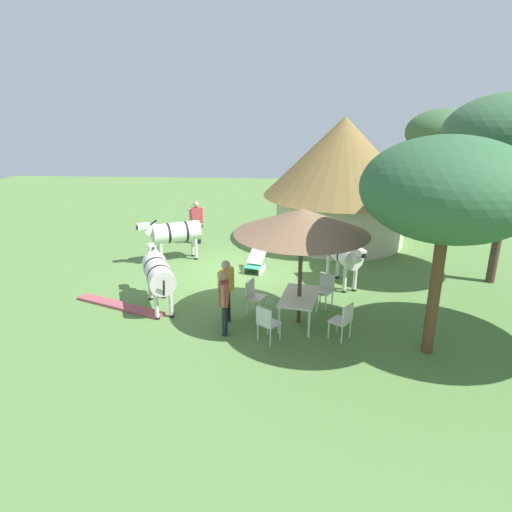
{
  "coord_description": "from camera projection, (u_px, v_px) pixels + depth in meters",
  "views": [
    {
      "loc": [
        14.0,
        1.45,
        5.49
      ],
      "look_at": [
        1.18,
        0.66,
        1.0
      ],
      "focal_mm": 32.49,
      "sensor_mm": 36.0,
      "label": 1
    }
  ],
  "objects": [
    {
      "name": "acacia_tree_left_background",
      "position": [
        445.0,
        133.0,
        18.96
      ],
      "size": [
        3.18,
        3.18,
        4.97
      ],
      "color": "#494124",
      "rests_on": "ground_plane"
    },
    {
      "name": "ground_plane",
      "position": [
        238.0,
        273.0,
        15.09
      ],
      "size": [
        36.0,
        36.0,
        0.0
      ],
      "primitive_type": "plane",
      "color": "#577E40"
    },
    {
      "name": "zebra_nearest_camera",
      "position": [
        175.0,
        233.0,
        15.87
      ],
      "size": [
        1.37,
        2.08,
        1.54
      ],
      "rotation": [
        0.0,
        0.0,
        3.63
      ],
      "color": "silver",
      "rests_on": "ground_plane"
    },
    {
      "name": "patio_chair_east_end",
      "position": [
        325.0,
        288.0,
        12.58
      ],
      "size": [
        0.6,
        0.6,
        0.9
      ],
      "rotation": [
        0.0,
        0.0,
        -2.18
      ],
      "color": "silver",
      "rests_on": "ground_plane"
    },
    {
      "name": "striped_lounge_chair",
      "position": [
        255.0,
        264.0,
        15.11
      ],
      "size": [
        0.93,
        0.74,
        0.63
      ],
      "rotation": [
        0.0,
        0.0,
        4.42
      ],
      "color": "#34A173",
      "rests_on": "ground_plane"
    },
    {
      "name": "acacia_tree_behind_hut",
      "position": [
        449.0,
        190.0,
        9.25
      ],
      "size": [
        3.53,
        3.53,
        4.77
      ],
      "color": "brown",
      "rests_on": "ground_plane"
    },
    {
      "name": "guest_behind_table",
      "position": [
        224.0,
        297.0,
        10.9
      ],
      "size": [
        0.58,
        0.22,
        1.62
      ],
      "rotation": [
        0.0,
        0.0,
        3.16
      ],
      "color": "#1C2529",
      "rests_on": "ground_plane"
    },
    {
      "name": "brick_patio_kerb",
      "position": [
        120.0,
        306.0,
        12.63
      ],
      "size": [
        1.42,
        2.72,
        0.08
      ],
      "primitive_type": "cube",
      "rotation": [
        0.0,
        0.0,
        1.17
      ],
      "color": "#A24A52",
      "rests_on": "ground_plane"
    },
    {
      "name": "patio_chair_near_lawn",
      "position": [
        254.0,
        294.0,
        12.17
      ],
      "size": [
        0.57,
        0.56,
        0.9
      ],
      "rotation": [
        0.0,
        0.0,
        -0.4
      ],
      "color": "silver",
      "rests_on": "ground_plane"
    },
    {
      "name": "shade_umbrella",
      "position": [
        302.0,
        221.0,
        10.93
      ],
      "size": [
        3.26,
        3.26,
        2.96
      ],
      "color": "#493428",
      "rests_on": "ground_plane"
    },
    {
      "name": "patio_chair_near_hut",
      "position": [
        343.0,
        319.0,
        10.83
      ],
      "size": [
        0.61,
        0.6,
        0.9
      ],
      "rotation": [
        0.0,
        0.0,
        -3.8
      ],
      "color": "silver",
      "rests_on": "ground_plane"
    },
    {
      "name": "zebra_by_umbrella",
      "position": [
        158.0,
        273.0,
        12.32
      ],
      "size": [
        2.23,
        1.28,
        1.54
      ],
      "rotation": [
        0.0,
        0.0,
        1.97
      ],
      "color": "silver",
      "rests_on": "ground_plane"
    },
    {
      "name": "guest_beside_umbrella",
      "position": [
        226.0,
        285.0,
        11.53
      ],
      "size": [
        0.55,
        0.38,
        1.65
      ],
      "rotation": [
        0.0,
        0.0,
        2.7
      ],
      "color": "black",
      "rests_on": "ground_plane"
    },
    {
      "name": "thatched_hut",
      "position": [
        342.0,
        175.0,
        17.59
      ],
      "size": [
        5.98,
        5.98,
        4.76
      ],
      "rotation": [
        0.0,
        0.0,
        5.65
      ],
      "color": "beige",
      "rests_on": "ground_plane"
    },
    {
      "name": "zebra_toward_hut",
      "position": [
        343.0,
        254.0,
        13.75
      ],
      "size": [
        2.0,
        1.09,
        1.55
      ],
      "rotation": [
        0.0,
        0.0,
        5.09
      ],
      "color": "silver",
      "rests_on": "ground_plane"
    },
    {
      "name": "standing_watcher",
      "position": [
        197.0,
        219.0,
        17.71
      ],
      "size": [
        0.39,
        0.54,
        1.67
      ],
      "rotation": [
        0.0,
        0.0,
        -1.1
      ],
      "color": "black",
      "rests_on": "ground_plane"
    },
    {
      "name": "patio_chair_west_end",
      "position": [
        267.0,
        322.0,
        10.71
      ],
      "size": [
        0.6,
        0.6,
        0.9
      ],
      "rotation": [
        0.0,
        0.0,
        0.92
      ],
      "color": "silver",
      "rests_on": "ground_plane"
    },
    {
      "name": "patio_dining_table",
      "position": [
        299.0,
        299.0,
        11.58
      ],
      "size": [
        1.63,
        1.13,
        0.74
      ],
      "rotation": [
        0.0,
        0.0,
        -0.2
      ],
      "color": "silver",
      "rests_on": "ground_plane"
    }
  ]
}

